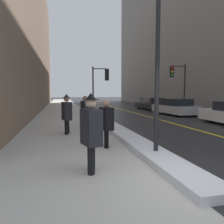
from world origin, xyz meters
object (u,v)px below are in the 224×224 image
parked_car_silver (175,107)px  lamp_post (158,31)px  traffic_light_far (177,78)px  parked_car_black (151,104)px  pedestrian_in_fedora (91,130)px  pedestrian_with_shoulder_bag (67,112)px  traffic_light_near (102,80)px  pedestrian_trailing (106,121)px  pedestrian_in_glasses (85,110)px

parked_car_silver → lamp_post: bearing=143.7°
lamp_post → traffic_light_far: size_ratio=1.41×
parked_car_silver → parked_car_black: parked_car_silver is taller
lamp_post → pedestrian_in_fedora: lamp_post is taller
pedestrian_with_shoulder_bag → traffic_light_far: bearing=111.7°
traffic_light_far → parked_car_black: size_ratio=0.81×
traffic_light_far → traffic_light_near: bearing=-1.4°
lamp_post → pedestrian_trailing: size_ratio=3.73×
pedestrian_trailing → pedestrian_in_glasses: pedestrian_in_glasses is taller
pedestrian_in_glasses → traffic_light_far: bearing=108.8°
pedestrian_with_shoulder_bag → pedestrian_in_glasses: (0.92, 1.31, -0.04)m
parked_car_silver → traffic_light_far: bearing=-44.3°
lamp_post → parked_car_black: bearing=67.0°
pedestrian_in_fedora → pedestrian_in_glasses: 5.98m
pedestrian_trailing → pedestrian_in_glasses: bearing=167.9°
parked_car_black → pedestrian_trailing: bearing=149.3°
parked_car_silver → parked_car_black: bearing=-6.8°
parked_car_black → pedestrian_with_shoulder_bag: bearing=140.3°
pedestrian_in_glasses → parked_car_silver: (7.68, 5.10, -0.29)m
lamp_post → pedestrian_trailing: (-1.10, 1.30, -2.50)m
pedestrian_in_glasses → parked_car_black: (7.87, 10.19, -0.30)m
pedestrian_in_fedora → traffic_light_far: bearing=127.7°
lamp_post → pedestrian_in_fedora: size_ratio=3.26×
traffic_light_far → lamp_post: bearing=65.1°
lamp_post → traffic_light_far: lamp_post is taller
traffic_light_far → parked_car_black: traffic_light_far is taller
pedestrian_in_fedora → lamp_post: bearing=96.9°
pedestrian_in_glasses → pedestrian_with_shoulder_bag: bearing=-50.9°
pedestrian_trailing → pedestrian_in_glasses: size_ratio=0.95×
traffic_light_near → parked_car_silver: 6.20m
parked_car_silver → traffic_light_near: bearing=72.6°
pedestrian_in_fedora → parked_car_silver: 13.78m
traffic_light_far → parked_car_silver: (-0.32, -0.39, -2.31)m
pedestrian_in_fedora → parked_car_black: bearing=136.9°
pedestrian_in_fedora → traffic_light_near: bearing=152.8°
pedestrian_trailing → pedestrian_with_shoulder_bag: bearing=-171.3°
pedestrian_in_fedora → pedestrian_with_shoulder_bag: bearing=169.3°
lamp_post → parked_car_black: 16.93m
pedestrian_trailing → parked_car_silver: 11.67m
traffic_light_near → pedestrian_in_fedora: traffic_light_near is taller
pedestrian_in_glasses → parked_car_silver: size_ratio=0.37×
traffic_light_far → pedestrian_in_fedora: size_ratio=2.31×
pedestrian_trailing → pedestrian_with_shoulder_bag: (-1.16, 2.58, 0.08)m
lamp_post → pedestrian_trailing: 3.02m
pedestrian_in_fedora → pedestrian_in_glasses: size_ratio=1.09×
pedestrian_trailing → parked_car_black: 16.02m
pedestrian_with_shoulder_bag → parked_car_black: pedestrian_with_shoulder_bag is taller
traffic_light_far → pedestrian_trailing: 12.34m
pedestrian_trailing → lamp_post: bearing=24.7°
lamp_post → pedestrian_in_fedora: 3.13m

